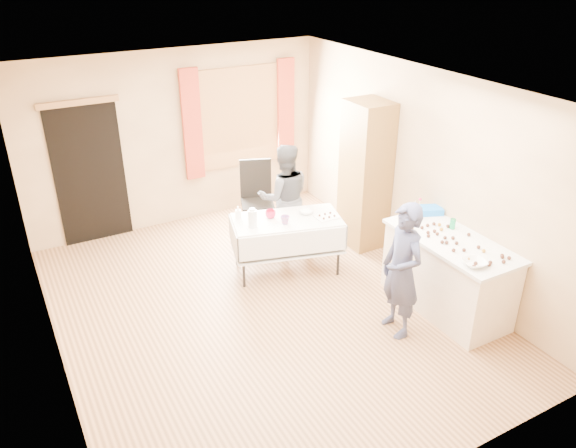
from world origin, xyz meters
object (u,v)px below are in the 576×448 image
party_table (287,240)px  girl (402,271)px  counter (447,274)px  woman (285,197)px  chair (258,213)px  cabinet (365,175)px

party_table → girl: girl is taller
party_table → girl: 1.81m
counter → woman: 2.43m
girl → chair: bearing=-169.2°
girl → woman: bearing=-171.7°
cabinet → party_table: size_ratio=1.34×
cabinet → counter: bearing=-93.2°
cabinet → woman: bearing=157.8°
party_table → chair: 1.13m
chair → party_table: bearing=-75.8°
party_table → woman: 0.72m
girl → woman: 2.32m
party_table → chair: bearing=99.1°
cabinet → woman: (-1.03, 0.42, -0.27)m
cabinet → chair: 1.68m
cabinet → chair: size_ratio=1.86×
counter → woman: woman is taller
cabinet → counter: (-0.10, -1.80, -0.58)m
chair → girl: bearing=-63.0°
cabinet → girl: bearing=-114.9°
party_table → girl: size_ratio=1.00×
counter → girl: girl is taller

